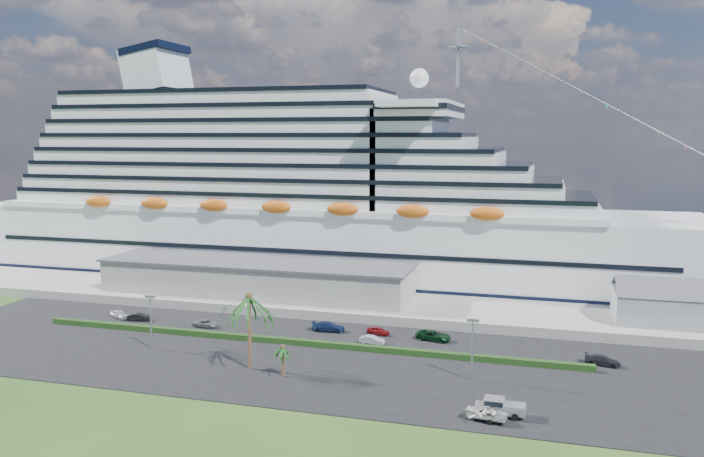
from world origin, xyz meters
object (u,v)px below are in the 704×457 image
(cruise_ship, at_px, (314,205))
(pickup_truck, at_px, (500,406))
(boat_trailer, at_px, (487,412))
(parked_car_3, at_px, (328,327))

(cruise_ship, xyz_separation_m, pickup_truck, (45.89, -66.75, -15.46))
(pickup_truck, height_order, boat_trailer, pickup_truck)
(parked_car_3, xyz_separation_m, pickup_truck, (29.59, -27.13, 0.32))
(parked_car_3, height_order, pickup_truck, pickup_truck)
(cruise_ship, xyz_separation_m, parked_car_3, (16.30, -39.62, -15.78))
(boat_trailer, bearing_deg, parked_car_3, 134.12)
(parked_car_3, xyz_separation_m, boat_trailer, (28.32, -29.20, 0.27))
(boat_trailer, bearing_deg, cruise_ship, 122.96)
(pickup_truck, bearing_deg, boat_trailer, -121.37)
(cruise_ship, height_order, boat_trailer, cruise_ship)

